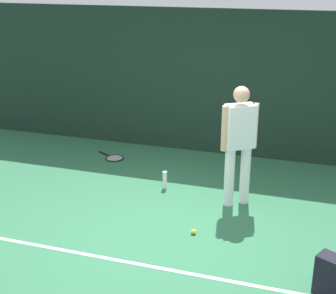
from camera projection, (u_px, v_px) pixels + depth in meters
ground_plane at (158, 231)px, 6.18m from camera, size 12.00×12.00×0.00m
back_fence at (213, 83)px, 8.42m from camera, size 10.00×0.10×2.53m
court_line at (137, 264)px, 5.49m from camera, size 9.00×0.05×0.00m
tennis_player at (239, 139)px, 6.57m from camera, size 0.45×0.41×1.70m
tennis_racket at (114, 158)px, 8.52m from camera, size 0.62×0.45×0.03m
backpack at (332, 276)px, 4.92m from camera, size 0.36×0.37×0.44m
tennis_ball_near_player at (194, 232)px, 6.09m from camera, size 0.07×0.07×0.07m
water_bottle at (165, 180)px, 7.34m from camera, size 0.07×0.07×0.27m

